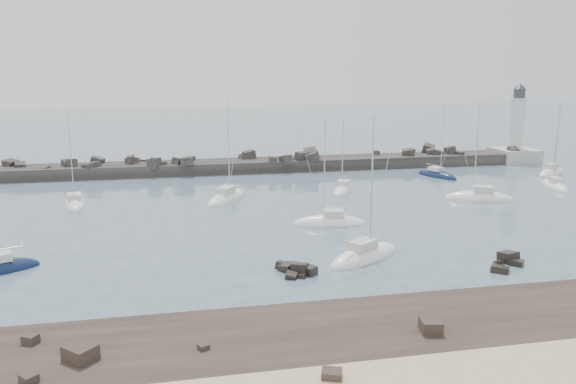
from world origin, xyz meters
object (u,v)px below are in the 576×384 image
(sailboat_1, at_px, (75,204))
(sailboat_9, at_px, (555,186))
(sailboat_7, at_px, (437,176))
(lighthouse, at_px, (515,144))
(sailboat_4, at_px, (330,223))
(sailboat_6, at_px, (364,257))
(sailboat_5, at_px, (343,191))
(sailboat_11, at_px, (552,173))
(sailboat_8, at_px, (479,199))
(sailboat_3, at_px, (227,199))

(sailboat_1, height_order, sailboat_9, sailboat_1)
(sailboat_7, bearing_deg, lighthouse, 28.10)
(sailboat_4, relative_size, sailboat_6, 0.90)
(sailboat_4, relative_size, sailboat_9, 1.02)
(sailboat_5, bearing_deg, sailboat_6, -102.98)
(sailboat_6, relative_size, sailboat_11, 1.08)
(sailboat_8, bearing_deg, sailboat_1, 171.64)
(sailboat_6, distance_m, sailboat_11, 53.64)
(sailboat_1, xyz_separation_m, sailboat_4, (28.53, -14.83, 0.01))
(sailboat_3, bearing_deg, sailboat_8, -11.31)
(sailboat_3, relative_size, sailboat_11, 1.09)
(lighthouse, distance_m, sailboat_3, 57.46)
(lighthouse, distance_m, sailboat_9, 23.00)
(sailboat_9, bearing_deg, lighthouse, 70.88)
(sailboat_4, xyz_separation_m, sailboat_5, (6.22, 15.50, -0.00))
(lighthouse, relative_size, sailboat_9, 1.19)
(lighthouse, distance_m, sailboat_4, 55.53)
(sailboat_3, xyz_separation_m, sailboat_4, (9.80, -13.76, -0.01))
(sailboat_8, bearing_deg, lighthouse, 50.13)
(sailboat_7, height_order, sailboat_11, sailboat_11)
(sailboat_8, height_order, sailboat_9, sailboat_8)
(sailboat_3, bearing_deg, sailboat_5, 6.19)
(sailboat_1, relative_size, sailboat_3, 0.89)
(sailboat_5, relative_size, sailboat_11, 0.87)
(lighthouse, xyz_separation_m, sailboat_3, (-53.78, -20.01, -2.94))
(lighthouse, distance_m, sailboat_1, 75.00)
(sailboat_7, bearing_deg, sailboat_5, -156.92)
(lighthouse, height_order, sailboat_8, lighthouse)
(sailboat_1, relative_size, sailboat_6, 0.90)
(sailboat_1, height_order, sailboat_11, sailboat_11)
(sailboat_3, distance_m, sailboat_7, 34.83)
(lighthouse, bearing_deg, sailboat_4, -142.48)
(lighthouse, bearing_deg, sailboat_1, -165.36)
(sailboat_7, xyz_separation_m, sailboat_9, (12.73, -10.76, 0.00))
(sailboat_4, bearing_deg, sailboat_7, 44.03)
(sailboat_7, relative_size, sailboat_11, 0.92)
(sailboat_1, xyz_separation_m, sailboat_11, (71.14, 6.42, 0.03))
(sailboat_4, distance_m, sailboat_8, 23.18)
(sailboat_5, relative_size, sailboat_8, 0.80)
(sailboat_6, relative_size, sailboat_9, 1.13)
(sailboat_1, bearing_deg, sailboat_3, -3.25)
(sailboat_6, distance_m, sailboat_9, 43.45)
(lighthouse, bearing_deg, sailboat_11, -96.26)
(sailboat_4, bearing_deg, lighthouse, 37.52)
(sailboat_7, height_order, sailboat_9, sailboat_9)
(sailboat_9, bearing_deg, sailboat_11, 55.97)
(sailboat_6, xyz_separation_m, sailboat_9, (36.48, 23.59, -0.02))
(sailboat_4, xyz_separation_m, sailboat_8, (21.96, 7.41, 0.01))
(sailboat_5, bearing_deg, sailboat_3, -173.81)
(sailboat_1, xyz_separation_m, sailboat_5, (34.75, 0.68, 0.01))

